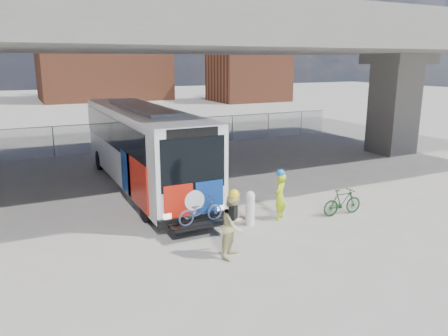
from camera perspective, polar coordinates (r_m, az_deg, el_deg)
ground at (r=17.95m, az=-1.23°, el=-4.31°), size 160.00×160.00×0.00m
bus at (r=19.84m, az=-10.65°, el=3.49°), size 2.67×12.91×3.69m
overpass at (r=20.79m, az=-6.19°, el=16.38°), size 40.00×16.00×7.95m
chainlink_fence at (r=28.71m, az=-11.46°, el=5.20°), size 30.00×0.06×30.00m
brick_buildings at (r=64.26m, az=-19.17°, el=12.91°), size 54.00×22.00×12.00m
smokestack at (r=73.92m, az=-9.97°, el=18.97°), size 2.20×2.20×25.00m
bollard at (r=15.22m, az=3.42°, el=-5.08°), size 0.32×0.32×1.23m
cyclist_hivis at (r=15.76m, az=7.31°, el=-3.57°), size 0.75×0.70×1.88m
cyclist_tan at (r=12.72m, az=1.28°, el=-7.47°), size 1.15×1.12×2.05m
bike_parked at (r=16.81m, az=15.21°, el=-4.31°), size 1.67×0.56×0.99m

